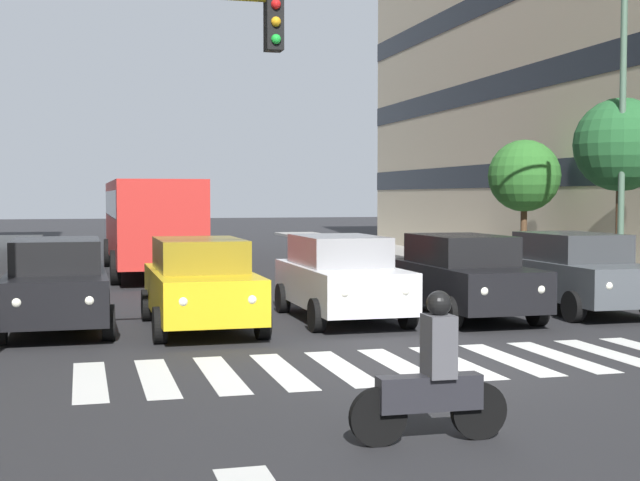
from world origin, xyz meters
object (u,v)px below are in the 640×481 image
car_0 (574,271)px  motorcycle_with_rider (432,380)px  car_2 (341,277)px  car_3 (200,283)px  bus_behind_traffic (150,217)px  traffic_light_gantry (41,106)px  street_lamp_left (605,104)px  street_tree_2 (524,176)px  car_1 (463,275)px  car_4 (57,284)px  street_tree_1 (621,145)px

car_0 → motorcycle_with_rider: car_0 is taller
car_0 → car_2: 5.30m
car_2 → car_3: size_ratio=1.00×
bus_behind_traffic → motorcycle_with_rider: bearing=93.5°
traffic_light_gantry → street_lamp_left: (-12.92, -7.05, 1.06)m
bus_behind_traffic → street_tree_2: (-11.28, 4.19, 1.30)m
motorcycle_with_rider → street_tree_2: street_tree_2 is taller
car_1 → motorcycle_with_rider: bearing=64.1°
traffic_light_gantry → street_lamp_left: 14.76m
car_3 → car_4: bearing=-12.0°
bus_behind_traffic → street_lamp_left: size_ratio=1.38×
car_4 → traffic_light_gantry: bearing=89.7°
car_2 → car_3: (2.93, 0.54, 0.00)m
car_1 → street_tree_2: size_ratio=1.07×
car_0 → street_tree_1: street_tree_1 is taller
car_2 → car_4: 5.57m
bus_behind_traffic → street_tree_2: bearing=159.6°
traffic_light_gantry → street_tree_1: (-13.86, -7.79, 0.10)m
car_2 → motorcycle_with_rider: (1.65, 9.00, -0.24)m
car_3 → bus_behind_traffic: bearing=-90.0°
car_1 → street_tree_1: 7.10m
car_3 → street_tree_2: size_ratio=1.07×
bus_behind_traffic → car_2: bearing=103.5°
motorcycle_with_rider → street_lamp_left: 14.76m
car_1 → street_tree_1: (-5.70, -3.04, 2.95)m
car_4 → street_lamp_left: 13.61m
motorcycle_with_rider → traffic_light_gantry: size_ratio=0.31×
street_tree_1 → street_tree_2: size_ratio=1.18×
car_2 → bus_behind_traffic: bus_behind_traffic is taller
car_4 → street_tree_1: size_ratio=0.91×
traffic_light_gantry → street_lamp_left: bearing=-151.4°
bus_behind_traffic → street_tree_2: size_ratio=2.53×
street_lamp_left → street_tree_2: bearing=-99.7°
street_lamp_left → traffic_light_gantry: bearing=28.6°
car_0 → traffic_light_gantry: size_ratio=0.81×
street_tree_2 → traffic_light_gantry: bearing=43.2°
car_0 → car_1: (2.75, 0.26, 0.00)m
car_3 → street_tree_2: 14.33m
car_2 → street_tree_2: 11.79m
car_0 → street_tree_2: (-3.05, -8.09, 2.27)m
car_1 → street_tree_1: size_ratio=0.91×
car_1 → bus_behind_traffic: bearing=-66.4°
car_0 → car_2: same height
traffic_light_gantry → street_tree_2: (-13.95, -13.10, -0.57)m
motorcycle_with_rider → street_tree_2: 19.89m
street_tree_1 → car_0: bearing=43.3°
car_1 → street_tree_2: street_tree_2 is taller
street_tree_1 → street_lamp_left: bearing=38.2°
street_lamp_left → car_0: bearing=45.4°
car_0 → street_lamp_left: (-2.02, -2.05, 3.90)m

